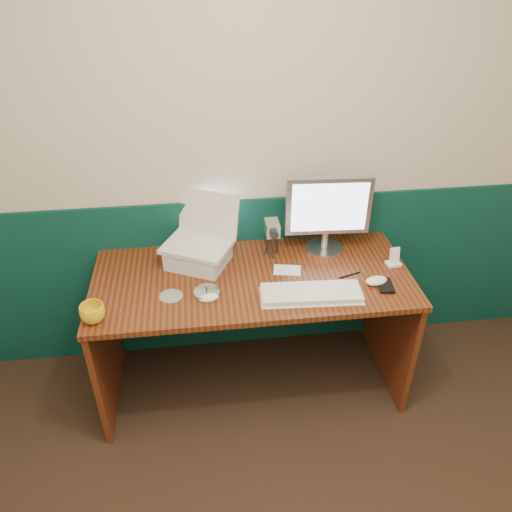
{
  "coord_description": "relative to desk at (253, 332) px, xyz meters",
  "views": [
    {
      "loc": [
        -0.32,
        -0.65,
        2.21
      ],
      "look_at": [
        -0.09,
        1.23,
        0.97
      ],
      "focal_mm": 35.0,
      "sensor_mm": 36.0,
      "label": 1
    }
  ],
  "objects": [
    {
      "name": "cd_spindle",
      "position": [
        -0.23,
        -0.13,
        0.39
      ],
      "size": [
        0.13,
        0.13,
        0.03
      ],
      "primitive_type": "cylinder",
      "color": "#B5BDC6",
      "rests_on": "desk"
    },
    {
      "name": "keyboard",
      "position": [
        0.26,
        -0.2,
        0.39
      ],
      "size": [
        0.48,
        0.19,
        0.03
      ],
      "primitive_type": "cube",
      "rotation": [
        0.0,
        0.0,
        -0.06
      ],
      "color": "white",
      "rests_on": "desk"
    },
    {
      "name": "mouse_right",
      "position": [
        0.6,
        -0.14,
        0.39
      ],
      "size": [
        0.12,
        0.08,
        0.04
      ],
      "primitive_type": "ellipsoid",
      "rotation": [
        0.0,
        0.0,
        0.17
      ],
      "color": "white",
      "rests_on": "desk"
    },
    {
      "name": "camcorder",
      "position": [
        0.13,
        0.18,
        0.47
      ],
      "size": [
        0.09,
        0.12,
        0.19
      ],
      "primitive_type": null,
      "rotation": [
        0.0,
        0.0,
        -0.01
      ],
      "color": "#B5B5BA",
      "rests_on": "desk"
    },
    {
      "name": "monitor",
      "position": [
        0.42,
        0.2,
        0.6
      ],
      "size": [
        0.45,
        0.15,
        0.44
      ],
      "primitive_type": null,
      "rotation": [
        0.0,
        0.0,
        -0.06
      ],
      "color": "#B5B5BA",
      "rests_on": "desk"
    },
    {
      "name": "cd_loose_a",
      "position": [
        -0.4,
        -0.11,
        0.38
      ],
      "size": [
        0.11,
        0.11,
        0.0
      ],
      "primitive_type": "cylinder",
      "color": "silver",
      "rests_on": "desk"
    },
    {
      "name": "laptop_riser",
      "position": [
        -0.26,
        0.15,
        0.42
      ],
      "size": [
        0.36,
        0.34,
        0.1
      ],
      "primitive_type": "cube",
      "rotation": [
        0.0,
        0.0,
        -0.46
      ],
      "color": "silver",
      "rests_on": "desk"
    },
    {
      "name": "pda",
      "position": [
        0.64,
        -0.17,
        0.38
      ],
      "size": [
        0.09,
        0.13,
        0.01
      ],
      "primitive_type": "cube",
      "rotation": [
        0.0,
        0.0,
        -0.14
      ],
      "color": "black",
      "rests_on": "desk"
    },
    {
      "name": "papers",
      "position": [
        0.18,
        0.03,
        0.38
      ],
      "size": [
        0.15,
        0.12,
        0.0
      ],
      "primitive_type": "cube",
      "rotation": [
        0.0,
        0.0,
        -0.2
      ],
      "color": "white",
      "rests_on": "desk"
    },
    {
      "name": "desk",
      "position": [
        0.0,
        0.0,
        0.0
      ],
      "size": [
        1.6,
        0.7,
        0.75
      ],
      "primitive_type": "cube",
      "color": "#381E0A",
      "rests_on": "ground"
    },
    {
      "name": "dock",
      "position": [
        0.74,
        0.01,
        0.38
      ],
      "size": [
        0.08,
        0.06,
        0.01
      ],
      "primitive_type": "cube",
      "rotation": [
        0.0,
        0.0,
        0.1
      ],
      "color": "white",
      "rests_on": "desk"
    },
    {
      "name": "mug",
      "position": [
        -0.74,
        -0.25,
        0.42
      ],
      "size": [
        0.14,
        0.14,
        0.09
      ],
      "primitive_type": "imported",
      "rotation": [
        0.0,
        0.0,
        -0.28
      ],
      "color": "gold",
      "rests_on": "desk"
    },
    {
      "name": "mouse_left",
      "position": [
        -0.22,
        -0.17,
        0.39
      ],
      "size": [
        0.11,
        0.07,
        0.03
      ],
      "primitive_type": "ellipsoid",
      "rotation": [
        0.0,
        0.0,
        0.16
      ],
      "color": "silver",
      "rests_on": "desk"
    },
    {
      "name": "laptop",
      "position": [
        -0.26,
        0.15,
        0.61
      ],
      "size": [
        0.41,
        0.37,
        0.27
      ],
      "primitive_type": null,
      "rotation": [
        0.0,
        0.0,
        -0.46
      ],
      "color": "silver",
      "rests_on": "laptop_riser"
    },
    {
      "name": "back_wall",
      "position": [
        0.09,
        0.37,
        0.88
      ],
      "size": [
        3.5,
        0.04,
        2.5
      ],
      "primitive_type": "cube",
      "color": "beige",
      "rests_on": "ground"
    },
    {
      "name": "music_player",
      "position": [
        0.74,
        0.01,
        0.43
      ],
      "size": [
        0.05,
        0.03,
        0.09
      ],
      "primitive_type": "cube",
      "rotation": [
        -0.17,
        0.0,
        0.1
      ],
      "color": "white",
      "rests_on": "dock"
    },
    {
      "name": "pen",
      "position": [
        0.49,
        -0.05,
        0.38
      ],
      "size": [
        0.12,
        0.04,
        0.01
      ],
      "primitive_type": "cylinder",
      "rotation": [
        0.0,
        1.57,
        0.31
      ],
      "color": "black",
      "rests_on": "desk"
    },
    {
      "name": "wainscot",
      "position": [
        0.09,
        0.36,
        0.12
      ],
      "size": [
        3.48,
        0.02,
        1.0
      ],
      "primitive_type": "cube",
      "color": "#073024",
      "rests_on": "ground"
    }
  ]
}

